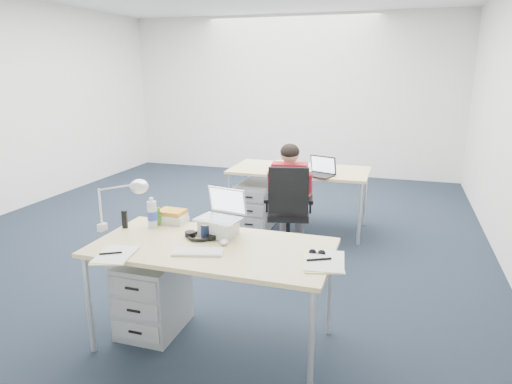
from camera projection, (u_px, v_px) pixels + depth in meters
floor at (218, 233)px, 5.36m from camera, size 7.00×7.00×0.00m
room at (214, 84)px, 4.91m from camera, size 6.02×7.02×2.80m
desk_near at (212, 252)px, 3.05m from camera, size 1.60×0.80×0.73m
desk_far at (299, 173)px, 5.38m from camera, size 1.60×0.80×0.73m
office_chair at (288, 229)px, 4.71m from camera, size 0.72×0.72×0.96m
seated_person at (290, 197)px, 4.78m from camera, size 0.38×0.65×1.15m
drawer_pedestal_near at (153, 295)px, 3.33m from camera, size 0.40×0.50×0.55m
drawer_pedestal_far at (255, 205)px, 5.51m from camera, size 0.40×0.50×0.55m
silver_laptop at (218, 214)px, 3.20m from camera, size 0.34×0.29×0.32m
wireless_keyboard at (198, 252)px, 2.92m from camera, size 0.34×0.21×0.02m
computer_mouse at (224, 242)px, 3.06m from camera, size 0.08×0.10×0.03m
headphones at (201, 235)px, 3.17m from camera, size 0.25×0.20×0.04m
can_koozie at (206, 230)px, 3.17m from camera, size 0.09×0.09×0.11m
water_bottle at (152, 212)px, 3.37m from camera, size 0.08×0.08×0.23m
bear_figurine at (157, 216)px, 3.43m from camera, size 0.08×0.06×0.14m
book_stack at (172, 216)px, 3.49m from camera, size 0.25×0.21×0.10m
cordless_phone at (125, 219)px, 3.36m from camera, size 0.04×0.03×0.13m
papers_left at (113, 255)px, 2.87m from camera, size 0.27×0.34×0.01m
papers_right at (323, 262)px, 2.77m from camera, size 0.29×0.37×0.01m
sunglasses at (317, 253)px, 2.88m from camera, size 0.11×0.06×0.02m
desk_lamp at (115, 204)px, 3.23m from camera, size 0.38×0.16×0.43m
dark_laptop at (319, 166)px, 4.99m from camera, size 0.39×0.38×0.22m
far_cup at (325, 165)px, 5.35m from camera, size 0.10×0.10×0.11m
far_papers at (280, 164)px, 5.65m from camera, size 0.26×0.36×0.01m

